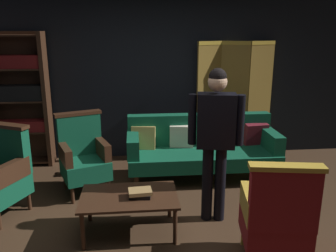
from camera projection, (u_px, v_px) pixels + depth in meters
name	position (u px, v px, depth m)	size (l,w,h in m)	color
ground_plane	(175.00, 232.00, 3.72)	(10.00, 10.00, 0.00)	#3D2819
back_wall	(158.00, 72.00, 5.70)	(7.20, 0.10, 2.80)	black
folding_screen	(234.00, 98.00, 5.74)	(1.29, 0.23, 1.90)	olive
bookshelf	(18.00, 97.00, 5.33)	(0.90, 0.32, 2.05)	#382114
velvet_couch	(201.00, 146.00, 5.05)	(2.12, 0.78, 0.88)	#382114
coffee_table	(129.00, 200.00, 3.64)	(1.00, 0.64, 0.42)	#382114
armchair_gilt_accent	(277.00, 216.00, 3.09)	(0.67, 0.66, 1.04)	gold
armchair_wing_right	(83.00, 156.00, 4.56)	(0.75, 0.74, 1.04)	#382114
standing_figure	(216.00, 132.00, 3.72)	(0.58, 0.28, 1.70)	black
book_black_cloth	(140.00, 195.00, 3.58)	(0.21, 0.14, 0.04)	black
book_tan_leather	(140.00, 192.00, 3.57)	(0.23, 0.16, 0.04)	#9E7A47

